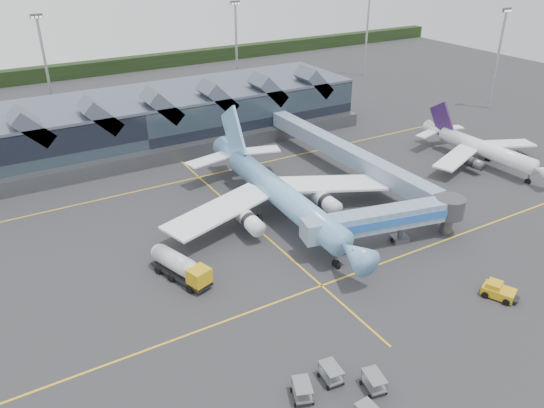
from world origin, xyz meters
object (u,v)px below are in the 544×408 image
main_airliner (278,192)px  jet_bridge (396,218)px  fuel_truck (179,265)px  regional_jet (481,148)px  pushback_tug (498,291)px

main_airliner → jet_bridge: main_airliner is taller
main_airliner → fuel_truck: 19.72m
main_airliner → jet_bridge: 17.10m
main_airliner → jet_bridge: size_ratio=1.78×
regional_jet → jet_bridge: (-32.01, -12.94, 0.88)m
regional_jet → fuel_truck: 59.93m
fuel_truck → pushback_tug: fuel_truck is taller
fuel_truck → pushback_tug: size_ratio=2.17×
main_airliner → fuel_truck: bearing=-155.6°
jet_bridge → pushback_tug: bearing=-69.6°
jet_bridge → pushback_tug: size_ratio=5.36×
regional_jet → jet_bridge: 34.53m
jet_bridge → fuel_truck: bearing=177.9°
pushback_tug → main_airliner: bearing=87.9°
fuel_truck → main_airliner: bearing=4.0°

